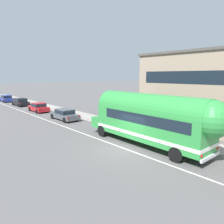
{
  "coord_description": "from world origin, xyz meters",
  "views": [
    {
      "loc": [
        -10.85,
        -10.71,
        5.49
      ],
      "look_at": [
        1.64,
        3.47,
        2.21
      ],
      "focal_mm": 33.89,
      "sensor_mm": 36.0,
      "label": 1
    }
  ],
  "objects_px": {
    "car_lead": "(65,114)",
    "car_third": "(21,102)",
    "painted_bus": "(153,118)",
    "car_second": "(39,107)",
    "car_fourth": "(6,98)"
  },
  "relations": [
    {
      "from": "car_lead",
      "to": "car_third",
      "type": "relative_size",
      "value": 1.0
    },
    {
      "from": "painted_bus",
      "to": "car_third",
      "type": "xyz_separation_m",
      "value": [
        0.09,
        30.16,
        -1.56
      ]
    },
    {
      "from": "car_lead",
      "to": "car_second",
      "type": "height_order",
      "value": "same"
    },
    {
      "from": "car_second",
      "to": "car_third",
      "type": "xyz_separation_m",
      "value": [
        0.17,
        8.62,
        0.01
      ]
    },
    {
      "from": "car_second",
      "to": "car_fourth",
      "type": "relative_size",
      "value": 0.9
    },
    {
      "from": "car_lead",
      "to": "car_third",
      "type": "xyz_separation_m",
      "value": [
        0.15,
        16.58,
        -0.0
      ]
    },
    {
      "from": "car_third",
      "to": "car_fourth",
      "type": "relative_size",
      "value": 0.96
    },
    {
      "from": "painted_bus",
      "to": "car_second",
      "type": "height_order",
      "value": "painted_bus"
    },
    {
      "from": "car_second",
      "to": "car_fourth",
      "type": "bearing_deg",
      "value": 90.16
    },
    {
      "from": "painted_bus",
      "to": "car_lead",
      "type": "relative_size",
      "value": 2.62
    },
    {
      "from": "car_lead",
      "to": "car_fourth",
      "type": "height_order",
      "value": "same"
    },
    {
      "from": "car_lead",
      "to": "painted_bus",
      "type": "bearing_deg",
      "value": -89.76
    },
    {
      "from": "car_lead",
      "to": "car_second",
      "type": "xyz_separation_m",
      "value": [
        -0.02,
        7.96,
        -0.01
      ]
    },
    {
      "from": "painted_bus",
      "to": "car_second",
      "type": "distance_m",
      "value": 21.6
    },
    {
      "from": "car_second",
      "to": "car_third",
      "type": "height_order",
      "value": "same"
    }
  ]
}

